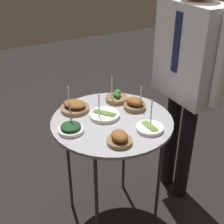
{
  "coord_description": "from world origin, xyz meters",
  "views": [
    {
      "loc": [
        1.33,
        -0.72,
        1.68
      ],
      "look_at": [
        0.0,
        0.0,
        0.82
      ],
      "focal_mm": 50.0,
      "sensor_mm": 36.0,
      "label": 1
    }
  ],
  "objects_px": {
    "bowl_roast_mid_right": "(119,139)",
    "bowl_roast_near_rim": "(75,106)",
    "bowl_asparagus_back_right": "(150,128)",
    "bowl_roast_far_rim": "(135,104)",
    "waiter_figure": "(188,64)",
    "serving_cart": "(112,128)",
    "bowl_spinach_front_left": "(71,128)",
    "bowl_broccoli_back_left": "(117,98)",
    "bowl_asparagus_front_right": "(104,115)"
  },
  "relations": [
    {
      "from": "waiter_figure",
      "to": "bowl_asparagus_back_right",
      "type": "bearing_deg",
      "value": -62.51
    },
    {
      "from": "serving_cart",
      "to": "bowl_spinach_front_left",
      "type": "bearing_deg",
      "value": -88.88
    },
    {
      "from": "serving_cart",
      "to": "bowl_roast_near_rim",
      "type": "bearing_deg",
      "value": -144.4
    },
    {
      "from": "serving_cart",
      "to": "bowl_broccoli_back_left",
      "type": "bearing_deg",
      "value": 144.43
    },
    {
      "from": "bowl_asparagus_front_right",
      "to": "bowl_spinach_front_left",
      "type": "xyz_separation_m",
      "value": [
        0.05,
        -0.23,
        0.01
      ]
    },
    {
      "from": "bowl_asparagus_back_right",
      "to": "waiter_figure",
      "type": "xyz_separation_m",
      "value": [
        -0.22,
        0.42,
        0.21
      ]
    },
    {
      "from": "bowl_asparagus_back_right",
      "to": "bowl_spinach_front_left",
      "type": "xyz_separation_m",
      "value": [
        -0.18,
        -0.38,
        0.01
      ]
    },
    {
      "from": "bowl_roast_mid_right",
      "to": "bowl_spinach_front_left",
      "type": "bearing_deg",
      "value": -140.74
    },
    {
      "from": "bowl_asparagus_front_right",
      "to": "bowl_asparagus_back_right",
      "type": "distance_m",
      "value": 0.28
    },
    {
      "from": "bowl_broccoli_back_left",
      "to": "waiter_figure",
      "type": "bearing_deg",
      "value": 68.14
    },
    {
      "from": "bowl_broccoli_back_left",
      "to": "waiter_figure",
      "type": "distance_m",
      "value": 0.48
    },
    {
      "from": "bowl_broccoli_back_left",
      "to": "bowl_roast_near_rim",
      "type": "relative_size",
      "value": 1.02
    },
    {
      "from": "bowl_asparagus_back_right",
      "to": "serving_cart",
      "type": "bearing_deg",
      "value": -146.01
    },
    {
      "from": "bowl_asparagus_back_right",
      "to": "bowl_spinach_front_left",
      "type": "bearing_deg",
      "value": -115.98
    },
    {
      "from": "serving_cart",
      "to": "bowl_asparagus_back_right",
      "type": "height_order",
      "value": "bowl_asparagus_back_right"
    },
    {
      "from": "bowl_roast_mid_right",
      "to": "bowl_roast_near_rim",
      "type": "relative_size",
      "value": 0.75
    },
    {
      "from": "bowl_spinach_front_left",
      "to": "serving_cart",
      "type": "bearing_deg",
      "value": 91.12
    },
    {
      "from": "bowl_roast_mid_right",
      "to": "bowl_roast_near_rim",
      "type": "height_order",
      "value": "bowl_roast_near_rim"
    },
    {
      "from": "bowl_roast_mid_right",
      "to": "bowl_asparagus_back_right",
      "type": "bearing_deg",
      "value": 98.34
    },
    {
      "from": "bowl_spinach_front_left",
      "to": "bowl_roast_near_rim",
      "type": "height_order",
      "value": "bowl_roast_near_rim"
    },
    {
      "from": "serving_cart",
      "to": "bowl_asparagus_front_right",
      "type": "relative_size",
      "value": 4.47
    },
    {
      "from": "bowl_spinach_front_left",
      "to": "bowl_roast_mid_right",
      "type": "relative_size",
      "value": 1.2
    },
    {
      "from": "bowl_asparagus_front_right",
      "to": "bowl_roast_near_rim",
      "type": "distance_m",
      "value": 0.19
    },
    {
      "from": "bowl_roast_far_rim",
      "to": "waiter_figure",
      "type": "height_order",
      "value": "waiter_figure"
    },
    {
      "from": "bowl_spinach_front_left",
      "to": "bowl_roast_mid_right",
      "type": "bearing_deg",
      "value": 39.26
    },
    {
      "from": "bowl_roast_mid_right",
      "to": "bowl_roast_near_rim",
      "type": "bearing_deg",
      "value": -170.78
    },
    {
      "from": "bowl_spinach_front_left",
      "to": "bowl_broccoli_back_left",
      "type": "xyz_separation_m",
      "value": [
        -0.2,
        0.39,
        -0.0
      ]
    },
    {
      "from": "bowl_asparagus_back_right",
      "to": "bowl_roast_far_rim",
      "type": "xyz_separation_m",
      "value": [
        -0.24,
        0.06,
        0.02
      ]
    },
    {
      "from": "waiter_figure",
      "to": "bowl_spinach_front_left",
      "type": "bearing_deg",
      "value": -87.58
    },
    {
      "from": "serving_cart",
      "to": "bowl_spinach_front_left",
      "type": "distance_m",
      "value": 0.26
    },
    {
      "from": "bowl_asparagus_front_right",
      "to": "bowl_spinach_front_left",
      "type": "bearing_deg",
      "value": -76.65
    },
    {
      "from": "bowl_asparagus_front_right",
      "to": "bowl_roast_mid_right",
      "type": "bearing_deg",
      "value": -11.12
    },
    {
      "from": "bowl_spinach_front_left",
      "to": "bowl_roast_far_rim",
      "type": "distance_m",
      "value": 0.44
    },
    {
      "from": "serving_cart",
      "to": "bowl_roast_far_rim",
      "type": "height_order",
      "value": "bowl_roast_far_rim"
    },
    {
      "from": "bowl_roast_near_rim",
      "to": "waiter_figure",
      "type": "relative_size",
      "value": 0.11
    },
    {
      "from": "bowl_asparagus_back_right",
      "to": "waiter_figure",
      "type": "height_order",
      "value": "waiter_figure"
    },
    {
      "from": "bowl_broccoli_back_left",
      "to": "bowl_asparagus_front_right",
      "type": "bearing_deg",
      "value": -48.22
    },
    {
      "from": "bowl_roast_near_rim",
      "to": "waiter_figure",
      "type": "bearing_deg",
      "value": 76.0
    },
    {
      "from": "bowl_asparagus_back_right",
      "to": "bowl_roast_mid_right",
      "type": "bearing_deg",
      "value": -81.66
    },
    {
      "from": "bowl_spinach_front_left",
      "to": "bowl_roast_near_rim",
      "type": "relative_size",
      "value": 0.9
    },
    {
      "from": "bowl_roast_near_rim",
      "to": "bowl_roast_far_rim",
      "type": "bearing_deg",
      "value": 65.29
    },
    {
      "from": "bowl_spinach_front_left",
      "to": "bowl_roast_near_rim",
      "type": "bearing_deg",
      "value": 152.56
    },
    {
      "from": "bowl_asparagus_back_right",
      "to": "bowl_roast_near_rim",
      "type": "height_order",
      "value": "bowl_roast_near_rim"
    },
    {
      "from": "serving_cart",
      "to": "bowl_asparagus_front_right",
      "type": "xyz_separation_m",
      "value": [
        -0.05,
        -0.02,
        0.07
      ]
    },
    {
      "from": "bowl_spinach_front_left",
      "to": "waiter_figure",
      "type": "height_order",
      "value": "waiter_figure"
    },
    {
      "from": "bowl_roast_mid_right",
      "to": "bowl_roast_far_rim",
      "type": "distance_m",
      "value": 0.37
    },
    {
      "from": "bowl_asparagus_front_right",
      "to": "bowl_roast_far_rim",
      "type": "height_order",
      "value": "bowl_asparagus_front_right"
    },
    {
      "from": "bowl_roast_mid_right",
      "to": "bowl_roast_far_rim",
      "type": "bearing_deg",
      "value": 136.22
    },
    {
      "from": "waiter_figure",
      "to": "bowl_broccoli_back_left",
      "type": "bearing_deg",
      "value": -111.86
    },
    {
      "from": "waiter_figure",
      "to": "bowl_roast_near_rim",
      "type": "bearing_deg",
      "value": -104.0
    }
  ]
}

